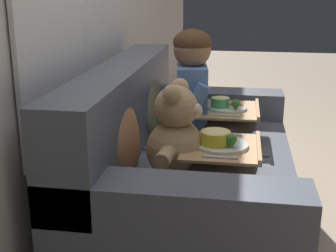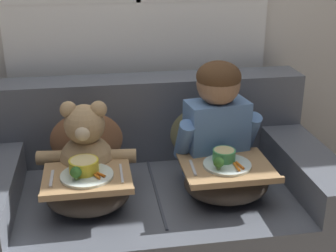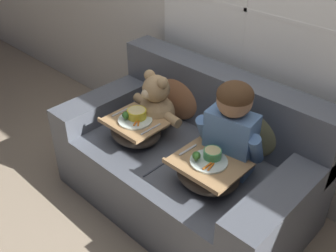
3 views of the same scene
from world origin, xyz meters
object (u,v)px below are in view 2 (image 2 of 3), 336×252
object	(u,v)px
child_figure	(217,116)
lap_tray_teddy	(88,190)
lap_tray_child	(226,180)
couch	(153,204)
throw_pillow_behind_child	(204,122)
teddy_bear	(86,152)
throw_pillow_behind_teddy	(86,130)

from	to	relation	value
child_figure	lap_tray_teddy	world-z (taller)	child_figure
lap_tray_child	lap_tray_teddy	xyz separation A→B (m)	(-0.62, 0.00, 0.00)
couch	throw_pillow_behind_child	world-z (taller)	couch
throw_pillow_behind_child	teddy_bear	bearing A→B (deg)	-158.37
throw_pillow_behind_child	lap_tray_teddy	world-z (taller)	throw_pillow_behind_child
couch	throw_pillow_behind_child	distance (m)	0.51
lap_tray_child	teddy_bear	bearing A→B (deg)	162.80
throw_pillow_behind_child	lap_tray_child	size ratio (longest dim) A/B	1.06
lap_tray_child	lap_tray_teddy	size ratio (longest dim) A/B	1.07
lap_tray_child	lap_tray_teddy	bearing A→B (deg)	179.97
throw_pillow_behind_child	throw_pillow_behind_teddy	size ratio (longest dim) A/B	1.02
throw_pillow_behind_child	teddy_bear	xyz separation A→B (m)	(-0.62, -0.25, -0.01)
couch	throw_pillow_behind_teddy	xyz separation A→B (m)	(-0.31, 0.23, 0.33)
throw_pillow_behind_teddy	lap_tray_teddy	distance (m)	0.45
throw_pillow_behind_teddy	lap_tray_teddy	world-z (taller)	throw_pillow_behind_teddy
teddy_bear	lap_tray_child	xyz separation A→B (m)	(0.62, -0.19, -0.10)
throw_pillow_behind_teddy	lap_tray_child	xyz separation A→B (m)	(0.62, -0.44, -0.11)
throw_pillow_behind_teddy	lap_tray_teddy	size ratio (longest dim) A/B	1.10
throw_pillow_behind_child	lap_tray_child	world-z (taller)	throw_pillow_behind_child
throw_pillow_behind_child	child_figure	bearing A→B (deg)	-89.96
couch	child_figure	xyz separation A→B (m)	(0.31, -0.01, 0.46)
lap_tray_teddy	throw_pillow_behind_child	bearing A→B (deg)	35.19
child_figure	throw_pillow_behind_teddy	bearing A→B (deg)	158.74
lap_tray_child	throw_pillow_behind_teddy	bearing A→B (deg)	144.73
couch	lap_tray_teddy	xyz separation A→B (m)	(-0.31, -0.21, 0.23)
teddy_bear	lap_tray_child	world-z (taller)	teddy_bear
lap_tray_teddy	teddy_bear	bearing A→B (deg)	89.96
teddy_bear	throw_pillow_behind_teddy	bearing A→B (deg)	89.85
lap_tray_child	child_figure	bearing A→B (deg)	89.80
lap_tray_teddy	child_figure	bearing A→B (deg)	17.56
throw_pillow_behind_teddy	teddy_bear	xyz separation A→B (m)	(-0.00, -0.25, -0.01)
throw_pillow_behind_teddy	teddy_bear	distance (m)	0.25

